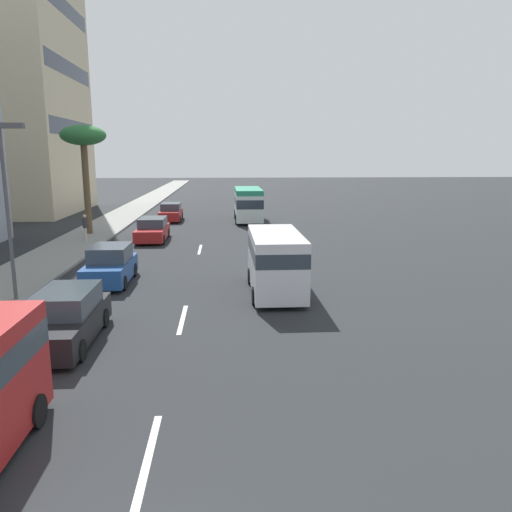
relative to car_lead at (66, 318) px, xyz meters
The scene contains 15 objects.
ground_plane 21.81m from the car_lead, ahead, with size 198.00×198.00×0.00m, color #26282B.
sidewalk_right 22.08m from the car_lead, 12.59° to the left, with size 162.00×3.69×0.15m, color gray.
lane_stripe_near 7.21m from the car_lead, 151.75° to the right, with size 3.20×0.16×0.01m, color silver.
lane_stripe_mid 4.02m from the car_lead, 59.29° to the right, with size 3.20×0.16×0.01m, color silver.
lane_stripe_far 15.86m from the car_lead, 12.37° to the right, with size 3.20×0.16×0.01m, color silver.
car_lead is the anchor object (origin of this frame).
car_second 29.69m from the car_lead, ahead, with size 4.34×1.87×1.59m.
car_third 7.46m from the car_lead, ahead, with size 4.11×1.87×1.71m.
car_fourth 19.09m from the car_lead, ahead, with size 4.72×1.94×1.56m.
minibus_fifth 29.85m from the car_lead, 13.72° to the right, with size 6.88×2.39×2.91m.
van_sixth 8.82m from the car_lead, 53.28° to the right, with size 5.41×2.18×2.57m.
pedestrian_by_tree 19.05m from the car_lead, 13.24° to the left, with size 0.39×0.37×1.75m.
palm_tree 23.04m from the car_lead, 12.86° to the left, with size 3.17×3.17×7.73m.
street_lamp 6.62m from the car_lead, 35.69° to the left, with size 0.24×0.97×6.82m.
office_tower_far 43.48m from the car_lead, 23.39° to the left, with size 15.48×12.22×31.33m.
Camera 1 is at (-4.98, -1.52, 5.70)m, focal length 34.74 mm.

